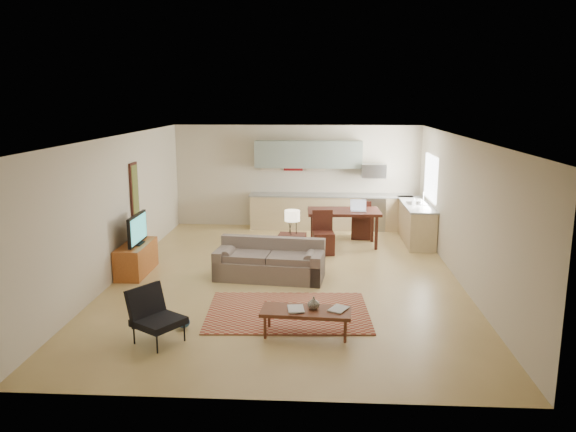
# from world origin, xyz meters

# --- Properties ---
(room) EXTENTS (9.00, 9.00, 9.00)m
(room) POSITION_xyz_m (0.00, 0.00, 1.35)
(room) COLOR tan
(room) RESTS_ON ground
(kitchen_counter_back) EXTENTS (4.26, 0.64, 0.92)m
(kitchen_counter_back) POSITION_xyz_m (0.90, 4.18, 0.46)
(kitchen_counter_back) COLOR tan
(kitchen_counter_back) RESTS_ON ground
(kitchen_counter_right) EXTENTS (0.64, 2.26, 0.92)m
(kitchen_counter_right) POSITION_xyz_m (2.93, 3.00, 0.46)
(kitchen_counter_right) COLOR tan
(kitchen_counter_right) RESTS_ON ground
(kitchen_range) EXTENTS (0.62, 0.62, 0.90)m
(kitchen_range) POSITION_xyz_m (2.00, 4.18, 0.45)
(kitchen_range) COLOR #A5A8AD
(kitchen_range) RESTS_ON ground
(kitchen_microwave) EXTENTS (0.62, 0.40, 0.35)m
(kitchen_microwave) POSITION_xyz_m (2.00, 4.20, 1.55)
(kitchen_microwave) COLOR #A5A8AD
(kitchen_microwave) RESTS_ON room
(upper_cabinets) EXTENTS (2.80, 0.34, 0.70)m
(upper_cabinets) POSITION_xyz_m (0.30, 4.33, 1.95)
(upper_cabinets) COLOR gray
(upper_cabinets) RESTS_ON room
(window_right) EXTENTS (0.02, 1.40, 1.05)m
(window_right) POSITION_xyz_m (3.23, 3.00, 1.55)
(window_right) COLOR white
(window_right) RESTS_ON room
(wall_art_left) EXTENTS (0.06, 0.42, 1.10)m
(wall_art_left) POSITION_xyz_m (-3.21, 0.90, 1.55)
(wall_art_left) COLOR olive
(wall_art_left) RESTS_ON room
(triptych) EXTENTS (1.70, 0.04, 0.50)m
(triptych) POSITION_xyz_m (-0.10, 4.47, 1.75)
(triptych) COLOR beige
(triptych) RESTS_ON room
(rug) EXTENTS (2.68, 1.92, 0.02)m
(rug) POSITION_xyz_m (0.12, -1.81, 0.01)
(rug) COLOR maroon
(rug) RESTS_ON floor
(sofa) EXTENTS (2.23, 1.17, 0.74)m
(sofa) POSITION_xyz_m (-0.33, -0.08, 0.37)
(sofa) COLOR #695A51
(sofa) RESTS_ON floor
(coffee_table) EXTENTS (1.35, 0.61, 0.40)m
(coffee_table) POSITION_xyz_m (0.43, -2.67, 0.20)
(coffee_table) COLOR #522716
(coffee_table) RESTS_ON floor
(book_a) EXTENTS (0.31, 0.37, 0.03)m
(book_a) POSITION_xyz_m (0.17, -2.70, 0.41)
(book_a) COLOR maroon
(book_a) RESTS_ON coffee_table
(book_b) EXTENTS (0.48, 0.49, 0.02)m
(book_b) POSITION_xyz_m (0.80, -2.59, 0.40)
(book_b) COLOR navy
(book_b) RESTS_ON coffee_table
(vase) EXTENTS (0.18, 0.18, 0.19)m
(vase) POSITION_xyz_m (0.54, -2.62, 0.48)
(vase) COLOR black
(vase) RESTS_ON coffee_table
(armchair) EXTENTS (0.96, 0.96, 0.79)m
(armchair) POSITION_xyz_m (-1.63, -3.04, 0.39)
(armchair) COLOR black
(armchair) RESTS_ON floor
(tv_credenza) EXTENTS (0.50, 1.29, 0.59)m
(tv_credenza) POSITION_xyz_m (-2.98, 0.10, 0.30)
(tv_credenza) COLOR brown
(tv_credenza) RESTS_ON floor
(tv) EXTENTS (0.10, 0.99, 0.59)m
(tv) POSITION_xyz_m (-2.93, 0.10, 0.89)
(tv) COLOR black
(tv) RESTS_ON tv_credenza
(console_table) EXTENTS (0.59, 0.42, 0.64)m
(console_table) POSITION_xyz_m (0.05, 0.90, 0.32)
(console_table) COLOR #34150F
(console_table) RESTS_ON floor
(table_lamp) EXTENTS (0.35, 0.35, 0.52)m
(table_lamp) POSITION_xyz_m (0.05, 0.90, 0.90)
(table_lamp) COLOR beige
(table_lamp) RESTS_ON console_table
(dining_table) EXTENTS (1.70, 1.02, 0.84)m
(dining_table) POSITION_xyz_m (1.17, 2.47, 0.42)
(dining_table) COLOR #34150F
(dining_table) RESTS_ON floor
(dining_chair_near) EXTENTS (0.51, 0.53, 0.96)m
(dining_chair_near) POSITION_xyz_m (0.70, 1.73, 0.48)
(dining_chair_near) COLOR #34150F
(dining_chair_near) RESTS_ON floor
(dining_chair_far) EXTENTS (0.51, 0.53, 0.97)m
(dining_chair_far) POSITION_xyz_m (1.64, 3.21, 0.49)
(dining_chair_far) COLOR #34150F
(dining_chair_far) RESTS_ON floor
(laptop) EXTENTS (0.36, 0.27, 0.27)m
(laptop) POSITION_xyz_m (1.51, 2.36, 0.98)
(laptop) COLOR #A5A8AD
(laptop) RESTS_ON dining_table
(soap_bottle) EXTENTS (0.09, 0.09, 0.19)m
(soap_bottle) POSITION_xyz_m (2.83, 2.84, 1.02)
(soap_bottle) COLOR beige
(soap_bottle) RESTS_ON kitchen_counter_right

